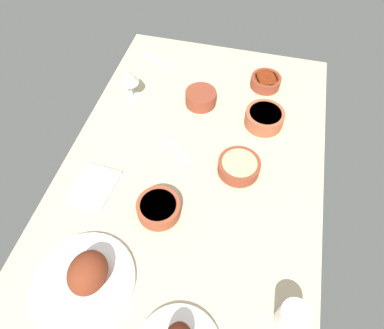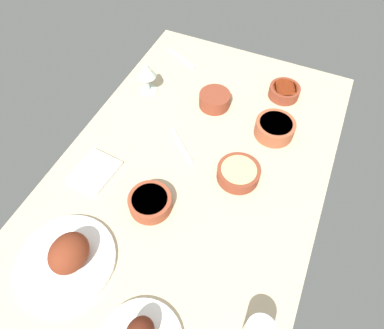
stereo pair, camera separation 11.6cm
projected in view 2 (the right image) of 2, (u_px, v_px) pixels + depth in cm
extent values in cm
cube|color=#C6B28E|center=(192.00, 171.00, 119.30)|extent=(140.00, 90.00, 4.00)
cylinder|color=white|center=(67.00, 261.00, 97.87)|extent=(28.57, 28.57, 1.60)
ellipsoid|color=maroon|center=(69.00, 253.00, 93.73)|extent=(12.36, 10.67, 9.74)
cylinder|color=#A35133|center=(275.00, 128.00, 124.24)|extent=(14.63, 14.63, 5.95)
cylinder|color=#4C192D|center=(276.00, 124.00, 122.22)|extent=(12.00, 12.00, 1.00)
cylinder|color=brown|center=(150.00, 202.00, 106.99)|extent=(13.89, 13.89, 4.94)
cylinder|color=brown|center=(150.00, 199.00, 105.38)|extent=(11.39, 11.39, 1.00)
cylinder|color=brown|center=(215.00, 100.00, 132.95)|extent=(12.33, 12.33, 5.71)
cylinder|color=white|center=(215.00, 95.00, 131.02)|extent=(10.11, 10.11, 1.00)
cylinder|color=brown|center=(238.00, 173.00, 113.57)|extent=(14.58, 14.58, 4.64)
cylinder|color=#DBCC7A|center=(239.00, 170.00, 112.08)|extent=(11.96, 11.96, 1.00)
cylinder|color=brown|center=(284.00, 92.00, 136.46)|extent=(12.36, 12.36, 4.57)
cylinder|color=#9E3314|center=(285.00, 88.00, 134.99)|extent=(10.14, 10.14, 1.00)
cylinder|color=silver|center=(149.00, 90.00, 140.01)|extent=(7.00, 7.00, 0.50)
cylinder|color=silver|center=(148.00, 83.00, 136.94)|extent=(1.00, 1.00, 7.00)
cone|color=silver|center=(146.00, 69.00, 131.41)|extent=(7.60, 7.60, 6.50)
cylinder|color=beige|center=(146.00, 72.00, 132.60)|extent=(4.18, 4.18, 2.80)
cube|color=white|center=(95.00, 171.00, 116.16)|extent=(16.09, 14.12, 1.20)
cube|color=silver|center=(182.00, 146.00, 122.82)|extent=(12.78, 14.37, 0.80)
cube|color=silver|center=(181.00, 58.00, 151.84)|extent=(8.89, 17.01, 0.80)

